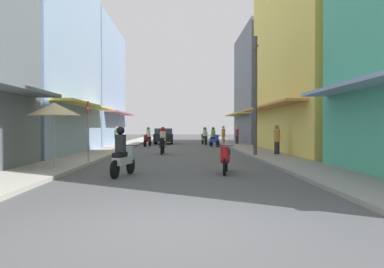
% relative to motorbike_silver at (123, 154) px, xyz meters
% --- Properties ---
extents(ground_plane, '(110.93, 110.93, 0.00)m').
position_rel_motorbike_silver_xyz_m(ground_plane, '(1.75, 15.07, -0.70)').
color(ground_plane, '#4C4C4F').
extents(sidewalk_left, '(2.13, 58.42, 0.12)m').
position_rel_motorbike_silver_xyz_m(sidewalk_left, '(-2.96, 15.07, -0.64)').
color(sidewalk_left, '#ADA89E').
rests_on(sidewalk_left, ground).
extents(sidewalk_right, '(2.13, 58.42, 0.12)m').
position_rel_motorbike_silver_xyz_m(sidewalk_right, '(6.46, 15.07, -0.64)').
color(sidewalk_right, gray).
rests_on(sidewalk_right, ground).
extents(building_left_mid, '(7.05, 11.19, 15.29)m').
position_rel_motorbike_silver_xyz_m(building_left_mid, '(-7.02, 9.96, 6.93)').
color(building_left_mid, '#8CA5CC').
rests_on(building_left_mid, ground).
extents(building_left_far, '(7.05, 11.05, 10.47)m').
position_rel_motorbike_silver_xyz_m(building_left_far, '(-7.02, 21.57, 4.52)').
color(building_left_far, '#8CA5CC').
rests_on(building_left_far, ground).
extents(building_right_mid, '(7.05, 13.93, 12.03)m').
position_rel_motorbike_silver_xyz_m(building_right_mid, '(10.52, 11.05, 5.31)').
color(building_right_mid, '#EFD159').
rests_on(building_right_mid, ground).
extents(building_right_far, '(7.05, 10.53, 10.67)m').
position_rel_motorbike_silver_xyz_m(building_right_far, '(10.52, 24.23, 4.63)').
color(building_right_far, slate).
rests_on(building_right_far, ground).
extents(motorbike_silver, '(0.66, 1.77, 1.58)m').
position_rel_motorbike_silver_xyz_m(motorbike_silver, '(0.00, 0.00, 0.00)').
color(motorbike_silver, black).
rests_on(motorbike_silver, ground).
extents(motorbike_red, '(0.58, 1.80, 0.96)m').
position_rel_motorbike_silver_xyz_m(motorbike_red, '(3.32, 0.66, -0.20)').
color(motorbike_red, black).
rests_on(motorbike_red, ground).
extents(motorbike_black, '(0.55, 1.81, 1.58)m').
position_rel_motorbike_silver_xyz_m(motorbike_black, '(0.73, 9.90, 0.00)').
color(motorbike_black, black).
rests_on(motorbike_black, ground).
extents(motorbike_white, '(0.55, 1.81, 1.58)m').
position_rel_motorbike_silver_xyz_m(motorbike_white, '(4.51, 31.07, 0.00)').
color(motorbike_white, black).
rests_on(motorbike_white, ground).
extents(motorbike_blue, '(0.78, 1.73, 1.58)m').
position_rel_motorbike_silver_xyz_m(motorbike_blue, '(4.38, 18.01, 0.00)').
color(motorbike_blue, black).
rests_on(motorbike_blue, ground).
extents(motorbike_green, '(0.60, 1.80, 1.58)m').
position_rel_motorbike_silver_xyz_m(motorbike_green, '(3.81, 21.68, 0.00)').
color(motorbike_green, black).
rests_on(motorbike_green, ground).
extents(motorbike_maroon, '(0.65, 1.78, 1.58)m').
position_rel_motorbike_silver_xyz_m(motorbike_maroon, '(-0.96, 18.72, 0.00)').
color(motorbike_maroon, black).
rests_on(motorbike_maroon, ground).
extents(parked_car, '(1.88, 4.15, 1.45)m').
position_rel_motorbike_silver_xyz_m(parked_car, '(0.09, 23.53, 0.04)').
color(parked_car, black).
rests_on(parked_car, ground).
extents(pedestrian_far, '(0.34, 0.34, 1.68)m').
position_rel_motorbike_silver_xyz_m(pedestrian_far, '(6.89, 8.01, 0.14)').
color(pedestrian_far, '#262628').
rests_on(pedestrian_far, ground).
extents(pedestrian_crossing, '(0.44, 0.44, 1.73)m').
position_rel_motorbike_silver_xyz_m(pedestrian_crossing, '(5.70, 23.42, 0.27)').
color(pedestrian_crossing, '#BF8C3F').
rests_on(pedestrian_crossing, ground).
extents(pedestrian_midway, '(0.34, 0.34, 1.63)m').
position_rel_motorbike_silver_xyz_m(pedestrian_midway, '(6.65, 21.21, 0.11)').
color(pedestrian_midway, '#262628').
rests_on(pedestrian_midway, ground).
extents(pedestrian_foreground, '(0.34, 0.34, 1.61)m').
position_rel_motorbike_silver_xyz_m(pedestrian_foreground, '(-2.66, 14.22, 0.10)').
color(pedestrian_foreground, '#BF8C3F').
rests_on(pedestrian_foreground, ground).
extents(vendor_umbrella, '(1.81, 1.81, 2.42)m').
position_rel_motorbike_silver_xyz_m(vendor_umbrella, '(-2.61, 1.43, 1.48)').
color(vendor_umbrella, '#99999E').
rests_on(vendor_umbrella, ground).
extents(utility_pole, '(0.20, 1.20, 6.26)m').
position_rel_motorbike_silver_xyz_m(utility_pole, '(5.65, 7.55, 2.50)').
color(utility_pole, '#4C4C4F').
rests_on(utility_pole, ground).
extents(street_sign_no_entry, '(0.07, 0.60, 2.65)m').
position_rel_motorbike_silver_xyz_m(street_sign_no_entry, '(-2.04, 3.88, 1.01)').
color(street_sign_no_entry, gray).
rests_on(street_sign_no_entry, ground).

